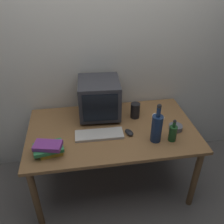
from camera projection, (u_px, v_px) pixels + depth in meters
ground_plane at (112, 181)px, 2.60m from camera, size 6.00×6.00×0.00m
back_wall at (104, 52)px, 2.33m from camera, size 4.00×0.08×2.50m
desk at (112, 135)px, 2.25m from camera, size 1.52×0.88×0.71m
crt_monitor at (99, 98)px, 2.30m from camera, size 0.40×0.41×0.37m
keyboard at (99, 135)px, 2.12m from camera, size 0.42×0.16×0.02m
computer_mouse at (129, 132)px, 2.14m from camera, size 0.09×0.11×0.04m
bottle_tall at (157, 127)px, 2.00m from camera, size 0.09×0.09×0.36m
bottle_short at (173, 133)px, 2.04m from camera, size 0.07×0.07×0.21m
book_stack at (49, 148)px, 1.91m from camera, size 0.25×0.19×0.10m
mug at (157, 119)px, 2.26m from camera, size 0.12×0.08×0.09m
cd_spindle at (176, 127)px, 2.19m from camera, size 0.12×0.12×0.04m
metal_canister at (135, 110)px, 2.33m from camera, size 0.09×0.09×0.15m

